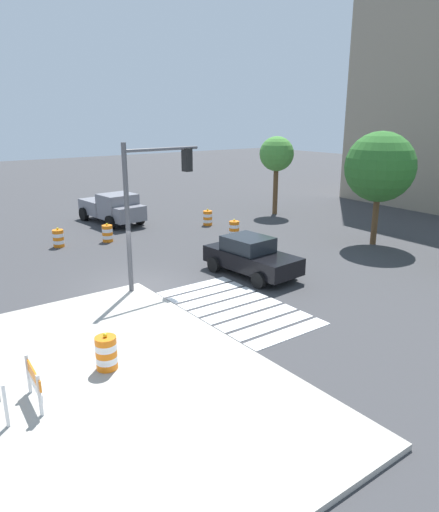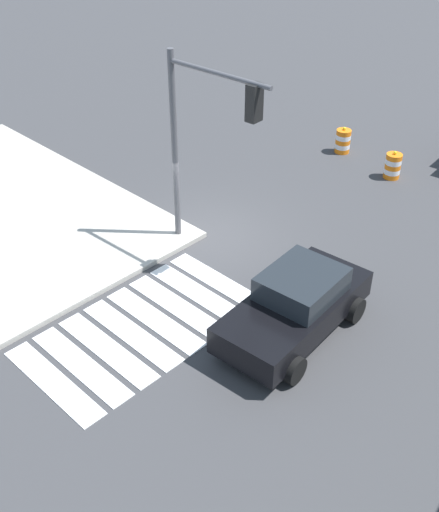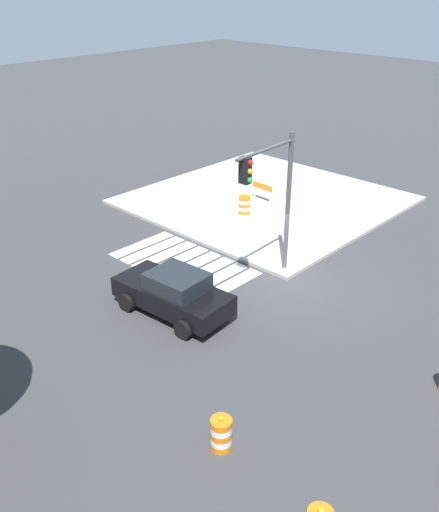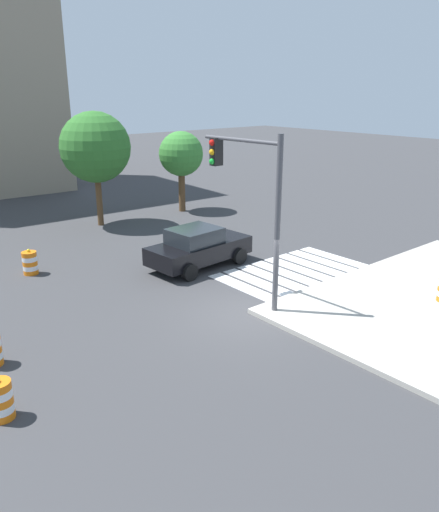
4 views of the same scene
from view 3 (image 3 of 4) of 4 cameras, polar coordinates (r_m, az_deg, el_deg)
ground_plane at (r=22.30m, az=6.78°, el=-2.50°), size 120.00×120.00×0.00m
sidewalk_corner at (r=29.89m, az=4.63°, el=5.63°), size 12.00×12.00×0.15m
crosswalk_stripes at (r=23.45m, az=-3.70°, el=-0.75°), size 5.85×3.20×0.02m
sports_car at (r=19.83m, az=-4.63°, el=-3.69°), size 4.43×2.40×1.63m
traffic_barrel_crosswalk_end at (r=14.92m, az=0.17°, el=-17.40°), size 0.56×0.56×1.02m
traffic_barrel_on_sidewalk at (r=27.76m, az=2.52°, el=5.16°), size 0.56×0.56×1.02m
construction_barricade at (r=29.55m, az=4.54°, el=6.72°), size 1.30×0.84×1.00m
traffic_light_pole at (r=20.56m, az=5.29°, el=6.99°), size 0.53×3.29×5.50m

